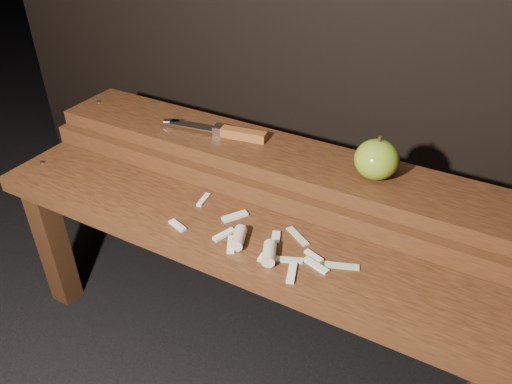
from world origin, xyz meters
The scene contains 6 objects.
ground centered at (0.00, 0.00, 0.00)m, with size 60.00×60.00×0.00m, color black.
bench_front_tier centered at (0.00, -0.06, 0.35)m, with size 1.20×0.20×0.42m.
bench_rear_tier centered at (0.00, 0.17, 0.41)m, with size 1.20×0.21×0.50m.
apple centered at (0.23, 0.17, 0.54)m, with size 0.09×0.09×0.10m.
knife centered at (-0.14, 0.18, 0.51)m, with size 0.28×0.07×0.02m.
apple_scraps centered at (0.08, -0.07, 0.43)m, with size 0.40×0.17×0.03m.
Camera 1 is at (0.44, -0.74, 1.07)m, focal length 35.00 mm.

